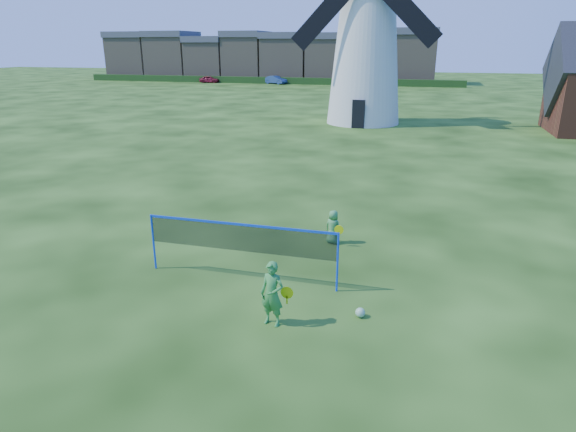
% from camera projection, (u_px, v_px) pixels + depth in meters
% --- Properties ---
extents(ground, '(220.00, 220.00, 0.00)m').
position_uv_depth(ground, '(276.00, 274.00, 13.05)').
color(ground, black).
rests_on(ground, ground).
extents(windmill, '(10.83, 5.59, 16.20)m').
position_uv_depth(windmill, '(366.00, 44.00, 36.67)').
color(windmill, silver).
rests_on(windmill, ground).
extents(badminton_net, '(5.05, 0.05, 1.55)m').
position_uv_depth(badminton_net, '(240.00, 238.00, 12.43)').
color(badminton_net, blue).
rests_on(badminton_net, ground).
extents(player_girl, '(0.72, 0.45, 1.47)m').
position_uv_depth(player_girl, '(272.00, 294.00, 10.50)').
color(player_girl, '#378B3C').
rests_on(player_girl, ground).
extents(player_boy, '(0.66, 0.49, 1.05)m').
position_uv_depth(player_boy, '(333.00, 227.00, 14.96)').
color(player_boy, '#499850').
rests_on(player_boy, ground).
extents(play_ball, '(0.22, 0.22, 0.22)m').
position_uv_depth(play_ball, '(360.00, 313.00, 10.98)').
color(play_ball, green).
rests_on(play_ball, ground).
extents(terraced_houses, '(56.78, 8.40, 8.31)m').
position_uv_depth(terraced_houses, '(263.00, 57.00, 83.25)').
color(terraced_houses, '#8C765D').
rests_on(terraced_houses, ground).
extents(hedge, '(62.00, 0.80, 1.00)m').
position_uv_depth(hedge, '(262.00, 80.00, 78.50)').
color(hedge, '#193814').
rests_on(hedge, ground).
extents(car_left, '(3.30, 1.53, 1.09)m').
position_uv_depth(car_left, '(209.00, 79.00, 79.99)').
color(car_left, maroon).
rests_on(car_left, ground).
extents(car_right, '(3.99, 2.73, 1.25)m').
position_uv_depth(car_right, '(276.00, 80.00, 77.44)').
color(car_right, navy).
rests_on(car_right, ground).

